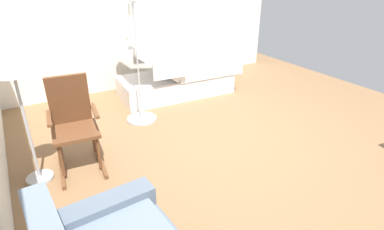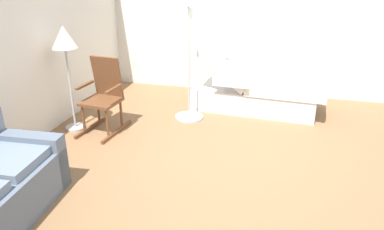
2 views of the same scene
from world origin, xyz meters
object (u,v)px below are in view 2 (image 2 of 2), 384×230
(hospital_bed, at_px, (256,90))
(rocking_chair, at_px, (104,96))
(floor_lamp, at_px, (65,44))
(iv_pole, at_px, (189,103))

(hospital_bed, bearing_deg, rocking_chair, 124.34)
(floor_lamp, relative_size, iv_pole, 0.88)
(hospital_bed, distance_m, iv_pole, 1.16)
(hospital_bed, xyz_separation_m, iv_pole, (-0.67, 0.95, -0.07))
(rocking_chair, relative_size, floor_lamp, 0.71)
(rocking_chair, distance_m, floor_lamp, 0.86)
(rocking_chair, height_order, floor_lamp, floor_lamp)
(hospital_bed, xyz_separation_m, floor_lamp, (-1.46, 2.45, 0.91))
(rocking_chair, bearing_deg, hospital_bed, -55.66)
(rocking_chair, distance_m, iv_pole, 1.29)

